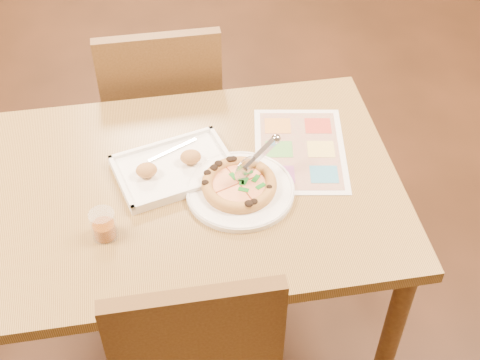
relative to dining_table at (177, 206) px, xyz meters
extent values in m
plane|color=#361C0E|center=(0.00, 0.00, -0.63)|extent=(7.00, 7.00, 0.00)
cube|color=olive|center=(0.00, 0.00, 0.07)|extent=(1.30, 0.85, 0.04)
cylinder|color=brown|center=(-0.59, 0.36, -0.29)|extent=(0.06, 0.06, 0.68)
cylinder|color=brown|center=(0.59, -0.36, -0.29)|extent=(0.06, 0.06, 0.68)
cylinder|color=brown|center=(0.59, 0.36, -0.29)|extent=(0.06, 0.06, 0.68)
cube|color=brown|center=(0.00, -0.51, 0.04)|extent=(0.42, 0.04, 0.45)
cube|color=brown|center=(0.00, 0.70, -0.18)|extent=(0.42, 0.42, 0.04)
cube|color=brown|center=(0.00, 0.51, 0.04)|extent=(0.42, 0.04, 0.45)
cylinder|color=white|center=(0.18, -0.06, 0.09)|extent=(0.33, 0.33, 0.02)
cylinder|color=#D59548|center=(0.18, -0.05, 0.11)|extent=(0.21, 0.21, 0.01)
cylinder|color=#FFD98A|center=(0.18, -0.05, 0.11)|extent=(0.17, 0.17, 0.01)
torus|color=#D59548|center=(0.18, -0.05, 0.12)|extent=(0.22, 0.22, 0.03)
cylinder|color=silver|center=(0.20, -0.04, 0.16)|extent=(0.07, 0.05, 0.08)
cube|color=silver|center=(0.25, -0.01, 0.18)|extent=(0.11, 0.08, 0.06)
cube|color=white|center=(0.00, 0.06, 0.09)|extent=(0.38, 0.31, 0.02)
cube|color=silver|center=(0.00, 0.06, 0.11)|extent=(0.15, 0.08, 0.00)
ellipsoid|color=#BA7F42|center=(-0.08, 0.04, 0.13)|extent=(0.06, 0.05, 0.04)
ellipsoid|color=#BA7F42|center=(0.06, 0.07, 0.13)|extent=(0.06, 0.05, 0.04)
cylinder|color=#7F3909|center=(-0.20, -0.15, 0.11)|extent=(0.06, 0.06, 0.04)
cylinder|color=white|center=(-0.20, -0.15, 0.13)|extent=(0.07, 0.07, 0.09)
cube|color=white|center=(0.39, 0.09, 0.09)|extent=(0.33, 0.42, 0.00)
camera|label=1|loc=(-0.04, -1.36, 1.46)|focal=50.00mm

